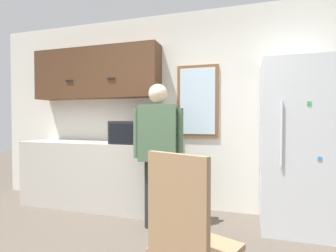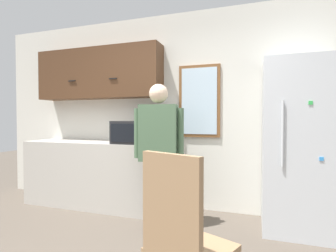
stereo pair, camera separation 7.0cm
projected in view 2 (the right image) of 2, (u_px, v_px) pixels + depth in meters
name	position (u px, v px, depth m)	size (l,w,h in m)	color
back_wall	(181.00, 111.00, 3.67)	(6.00, 0.06, 2.70)	silver
counter	(93.00, 173.00, 3.77)	(1.95, 0.60, 0.91)	#BCB7AD
upper_cabinets	(98.00, 74.00, 3.87)	(1.95, 0.32, 0.73)	#51331E
microwave	(133.00, 132.00, 3.46)	(0.48, 0.40, 0.30)	#232326
person	(159.00, 141.00, 2.95)	(0.56, 0.28, 1.63)	black
refrigerator	(301.00, 146.00, 2.86)	(0.80, 0.69, 1.88)	silver
chair	(182.00, 236.00, 1.51)	(0.57, 0.57, 1.05)	#997551
window	(199.00, 101.00, 3.54)	(0.56, 0.05, 0.97)	brown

